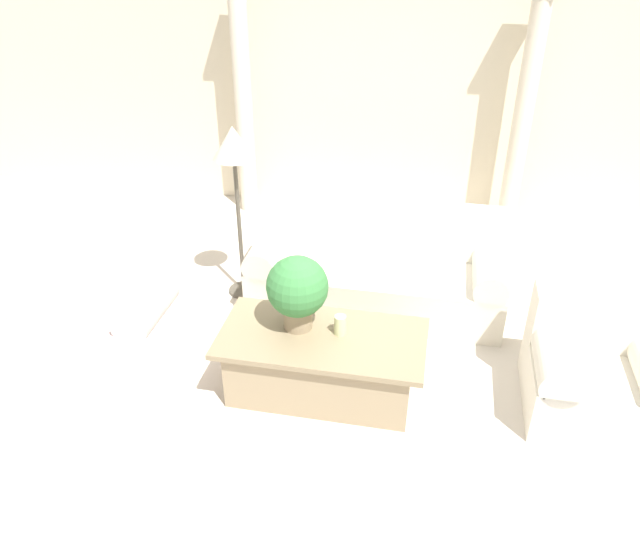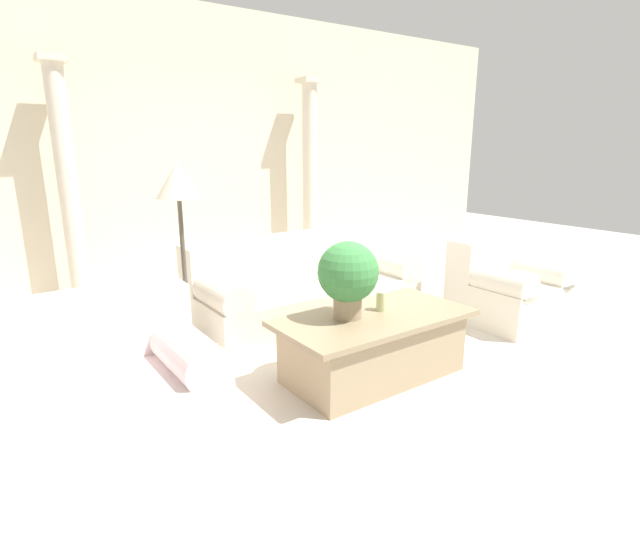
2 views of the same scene
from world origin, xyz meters
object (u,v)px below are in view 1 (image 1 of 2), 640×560
(sofa_long, at_px, (378,266))
(potted_plant, at_px, (297,289))
(loveseat, at_px, (96,298))
(armchair, at_px, (598,366))
(coffee_table, at_px, (322,362))
(floor_lamp, at_px, (234,157))

(sofa_long, bearing_deg, potted_plant, -109.21)
(loveseat, bearing_deg, armchair, -1.65)
(coffee_table, bearing_deg, loveseat, 170.31)
(loveseat, bearing_deg, floor_lamp, 41.44)
(armchair, bearing_deg, loveseat, 178.35)
(loveseat, xyz_separation_m, floor_lamp, (0.95, 0.84, 0.95))
(potted_plant, relative_size, armchair, 0.60)
(loveseat, xyz_separation_m, potted_plant, (1.72, -0.25, 0.45))
(armchair, bearing_deg, coffee_table, -173.40)
(coffee_table, xyz_separation_m, armchair, (1.88, 0.22, 0.09))
(potted_plant, height_order, floor_lamp, floor_lamp)
(sofa_long, relative_size, coffee_table, 1.49)
(armchair, bearing_deg, sofa_long, 146.49)
(sofa_long, relative_size, loveseat, 1.52)
(sofa_long, xyz_separation_m, armchair, (1.64, -1.09, 0.01))
(sofa_long, xyz_separation_m, floor_lamp, (-1.20, -0.13, 0.96))
(floor_lamp, bearing_deg, loveseat, -138.56)
(coffee_table, relative_size, floor_lamp, 0.93)
(coffee_table, xyz_separation_m, potted_plant, (-0.19, 0.08, 0.55))
(potted_plant, xyz_separation_m, floor_lamp, (-0.77, 1.09, 0.49))
(floor_lamp, bearing_deg, potted_plant, -54.81)
(floor_lamp, bearing_deg, coffee_table, -50.65)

